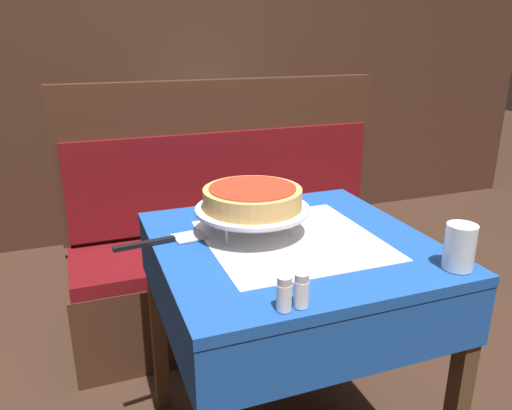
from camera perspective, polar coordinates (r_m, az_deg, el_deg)
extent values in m
cube|color=#194799|center=(1.48, 4.12, -4.54)|extent=(0.79, 0.79, 0.03)
cube|color=white|center=(1.48, 4.13, -3.97)|extent=(0.49, 0.49, 0.00)
cube|color=#194799|center=(1.52, 4.03, -8.02)|extent=(0.78, 0.78, 0.17)
cube|color=#4C331E|center=(1.61, 22.07, -20.12)|extent=(0.05, 0.05, 0.75)
cube|color=#4C331E|center=(1.88, -11.17, -12.75)|extent=(0.05, 0.05, 0.75)
cube|color=#4C331E|center=(2.09, 8.86, -9.19)|extent=(0.05, 0.05, 0.75)
cube|color=#1E6B33|center=(3.09, -3.62, 8.10)|extent=(0.69, 0.69, 0.03)
cube|color=white|center=(3.09, -3.63, 8.39)|extent=(0.43, 0.43, 0.00)
cube|color=#1E6B33|center=(3.11, -3.59, 6.58)|extent=(0.68, 0.68, 0.14)
cube|color=#4C331E|center=(2.83, -7.62, -1.29)|extent=(0.05, 0.05, 0.75)
cube|color=#4C331E|center=(3.02, 3.88, 0.12)|extent=(0.05, 0.05, 0.75)
cube|color=#4C331E|center=(3.41, -9.99, 2.11)|extent=(0.05, 0.05, 0.75)
cube|color=#4C331E|center=(3.56, -0.18, 3.15)|extent=(0.05, 0.05, 0.75)
cube|color=#3D2316|center=(2.42, -1.91, -9.55)|extent=(1.52, 0.47, 0.39)
cube|color=#600F14|center=(2.32, -1.98, -4.66)|extent=(1.49, 0.46, 0.06)
cube|color=#3D2316|center=(2.38, -3.66, 5.69)|extent=(1.52, 0.06, 0.71)
cube|color=#600F14|center=(2.37, -3.31, 2.98)|extent=(1.46, 0.02, 0.45)
cube|color=#3D2319|center=(3.42, -11.21, 16.16)|extent=(6.00, 0.04, 2.40)
cylinder|color=#ADADB2|center=(1.60, -1.82, -0.65)|extent=(0.01, 0.01, 0.07)
cylinder|color=#ADADB2|center=(1.42, -3.41, -3.35)|extent=(0.01, 0.01, 0.07)
cylinder|color=#ADADB2|center=(1.49, 4.01, -2.32)|extent=(0.01, 0.01, 0.07)
cylinder|color=#ADADB2|center=(1.49, -0.40, -0.95)|extent=(0.23, 0.23, 0.01)
cylinder|color=silver|center=(1.49, -0.40, -0.73)|extent=(0.33, 0.33, 0.01)
cylinder|color=silver|center=(1.49, -0.40, -0.44)|extent=(0.34, 0.34, 0.01)
cylinder|color=tan|center=(1.47, -0.41, 0.81)|extent=(0.29, 0.29, 0.06)
cylinder|color=red|center=(1.47, -0.41, 1.92)|extent=(0.26, 0.26, 0.01)
cube|color=#BCBCC1|center=(1.50, -7.59, -3.59)|extent=(0.10, 0.09, 0.00)
cube|color=black|center=(1.46, -12.63, -4.34)|extent=(0.18, 0.04, 0.01)
cylinder|color=silver|center=(1.38, 22.26, -4.43)|extent=(0.08, 0.08, 0.12)
cylinder|color=silver|center=(1.10, 3.23, -10.47)|extent=(0.03, 0.03, 0.06)
cylinder|color=#B7B7BC|center=(1.08, 3.27, -8.62)|extent=(0.03, 0.03, 0.02)
cylinder|color=silver|center=(1.12, 5.20, -10.07)|extent=(0.03, 0.03, 0.06)
cylinder|color=#B7B7BC|center=(1.10, 5.27, -8.24)|extent=(0.03, 0.03, 0.02)
cube|color=black|center=(3.00, -2.54, 8.41)|extent=(0.14, 0.14, 0.03)
cylinder|color=black|center=(2.99, -2.57, 9.87)|extent=(0.01, 0.01, 0.12)
cylinder|color=#99194C|center=(3.03, -2.82, 9.72)|extent=(0.04, 0.04, 0.10)
cylinder|color=white|center=(2.95, -2.30, 9.47)|extent=(0.04, 0.04, 0.10)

